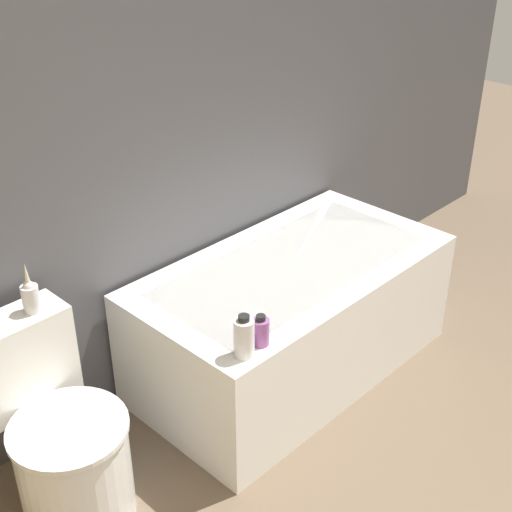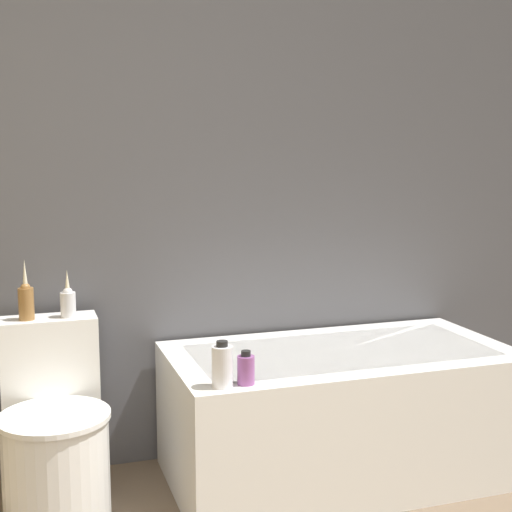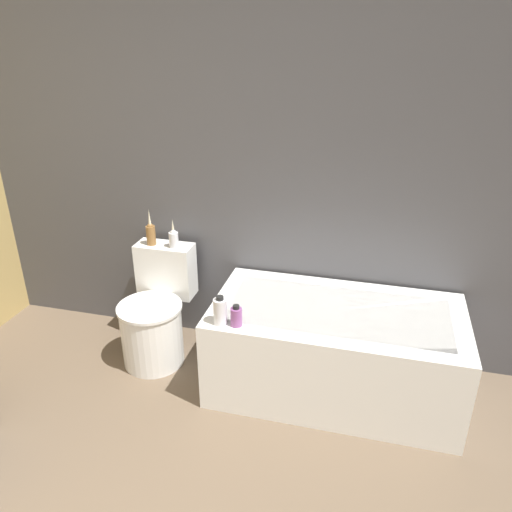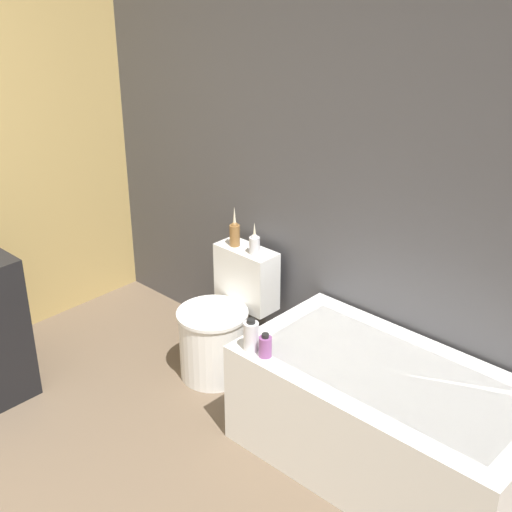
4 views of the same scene
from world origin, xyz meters
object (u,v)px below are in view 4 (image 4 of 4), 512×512
toilet (222,325)px  vase_silver (254,243)px  shampoo_bottle_tall (251,336)px  vase_gold (235,233)px  shampoo_bottle_short (265,346)px  bathtub (386,420)px

toilet → vase_silver: vase_silver is taller
toilet → shampoo_bottle_tall: (0.58, -0.36, 0.34)m
vase_gold → vase_silver: 0.16m
toilet → shampoo_bottle_tall: 0.76m
shampoo_bottle_tall → vase_gold: bearing=140.0°
vase_silver → shampoo_bottle_short: vase_silver is taller
bathtub → shampoo_bottle_short: (-0.52, -0.30, 0.33)m
toilet → vase_silver: size_ratio=3.77×
vase_gold → vase_silver: (0.16, -0.00, -0.02)m
toilet → shampoo_bottle_short: toilet is taller
vase_gold → shampoo_bottle_tall: 0.88m
toilet → bathtub: bearing=-2.3°
shampoo_bottle_tall → bathtub: bearing=26.7°
bathtub → toilet: size_ratio=1.99×
toilet → shampoo_bottle_short: (0.67, -0.35, 0.31)m
bathtub → vase_gold: (-1.27, 0.24, 0.53)m
bathtub → toilet: toilet is taller
vase_gold → shampoo_bottle_short: vase_gold is taller
toilet → vase_gold: bearing=112.4°
bathtub → vase_silver: vase_silver is taller
toilet → vase_gold: (-0.08, 0.20, 0.51)m
bathtub → shampoo_bottle_short: shampoo_bottle_short is taller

